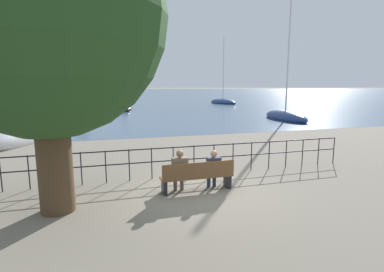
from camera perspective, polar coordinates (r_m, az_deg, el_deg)
name	(u,v)px	position (r m, az deg, el deg)	size (l,w,h in m)	color
ground_plane	(197,190)	(9.05, 0.92, -10.26)	(1000.00, 1000.00, 0.00)	gray
harbor_water	(107,92)	(167.71, -15.94, 8.09)	(600.00, 300.00, 0.01)	#47607A
shade_tree	(44,17)	(7.92, -26.42, 19.67)	(5.58, 5.58, 7.41)	#4C3823
park_bench	(198,176)	(8.84, 1.06, -7.69)	(2.16, 0.45, 0.90)	brown
seated_person_left	(180,169)	(8.71, -2.37, -6.28)	(0.45, 0.35, 1.26)	brown
seated_person_right	(213,167)	(9.03, 4.06, -5.98)	(0.40, 0.35, 1.18)	#2D3347
promenade_railing	(184,156)	(10.22, -1.59, -3.88)	(12.50, 0.04, 1.05)	black
sailboat_0	(125,108)	(39.15, -12.73, 5.27)	(1.88, 5.30, 11.63)	black
sailboat_1	(35,132)	(19.88, -27.75, 0.61)	(4.00, 8.13, 9.96)	silver
sailboat_3	(285,116)	(28.67, 17.34, 3.60)	(2.39, 6.65, 11.92)	navy
sailboat_4	(65,113)	(33.26, -23.10, 3.99)	(3.32, 5.42, 9.41)	black
sailboat_5	(223,102)	(53.39, 5.90, 6.48)	(3.60, 7.35, 11.64)	navy
harbor_lighthouse	(80,69)	(110.63, -20.64, 11.78)	(5.34, 5.34, 18.55)	beige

